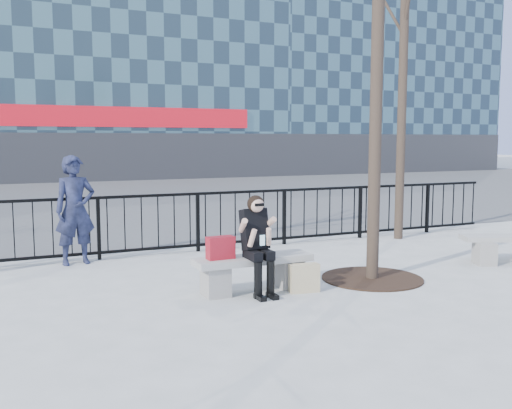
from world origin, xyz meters
name	(u,v)px	position (x,y,z in m)	size (l,w,h in m)	color
ground	(253,291)	(0.00, 0.00, 0.00)	(120.00, 120.00, 0.00)	#9D9D98
street_surface	(92,195)	(0.00, 15.00, 0.00)	(60.00, 23.00, 0.01)	#474747
railing	(187,223)	(0.00, 3.00, 0.55)	(14.00, 0.06, 1.10)	black
building_right	(360,20)	(20.00, 27.00, 10.30)	(16.20, 10.20, 20.60)	#466A70
tree_grate	(372,278)	(1.90, -0.10, 0.01)	(1.50, 1.50, 0.02)	black
bench_main	(253,270)	(0.00, 0.00, 0.30)	(1.65, 0.46, 0.49)	slate
bench_second	(507,246)	(4.72, -0.03, 0.28)	(1.54, 0.43, 0.46)	slate
seated_woman	(258,245)	(0.00, -0.16, 0.67)	(0.50, 0.64, 1.34)	black
handbag	(220,248)	(-0.47, 0.02, 0.64)	(0.37, 0.17, 0.30)	maroon
shopping_bag	(304,278)	(0.62, -0.32, 0.20)	(0.41, 0.15, 0.39)	beige
standing_man	(75,210)	(-2.00, 2.80, 0.91)	(0.66, 0.44, 1.82)	black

